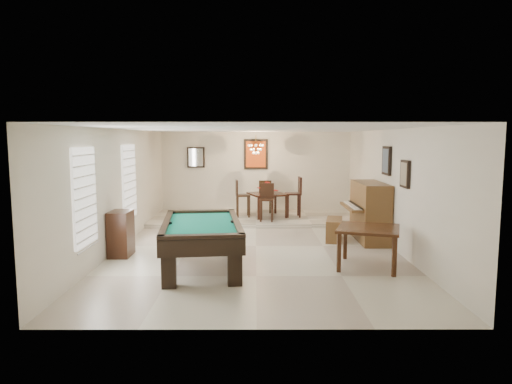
{
  "coord_description": "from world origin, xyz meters",
  "views": [
    {
      "loc": [
        -0.02,
        -10.02,
        2.41
      ],
      "look_at": [
        0.0,
        0.6,
        1.15
      ],
      "focal_mm": 32.0,
      "sensor_mm": 36.0,
      "label": 1
    }
  ],
  "objects_px": {
    "dining_chair_east": "(293,197)",
    "dining_table": "(267,203)",
    "dining_chair_west": "(243,198)",
    "chandelier": "(256,145)",
    "piano_bench": "(334,229)",
    "square_table": "(368,247)",
    "pool_table": "(202,246)",
    "dining_chair_south": "(267,202)",
    "flower_vase": "(267,185)",
    "apothecary_chest": "(121,233)",
    "upright_piano": "(363,212)",
    "dining_chair_north": "(265,196)"
  },
  "relations": [
    {
      "from": "pool_table",
      "to": "dining_table",
      "type": "height_order",
      "value": "dining_table"
    },
    {
      "from": "pool_table",
      "to": "dining_chair_north",
      "type": "distance_m",
      "value": 5.84
    },
    {
      "from": "upright_piano",
      "to": "chandelier",
      "type": "distance_m",
      "value": 3.95
    },
    {
      "from": "dining_table",
      "to": "upright_piano",
      "type": "bearing_deg",
      "value": -50.32
    },
    {
      "from": "dining_table",
      "to": "pool_table",
      "type": "bearing_deg",
      "value": -105.12
    },
    {
      "from": "square_table",
      "to": "dining_chair_west",
      "type": "bearing_deg",
      "value": 116.94
    },
    {
      "from": "pool_table",
      "to": "dining_chair_north",
      "type": "height_order",
      "value": "dining_chair_north"
    },
    {
      "from": "piano_bench",
      "to": "upright_piano",
      "type": "bearing_deg",
      "value": -2.89
    },
    {
      "from": "pool_table",
      "to": "dining_chair_east",
      "type": "bearing_deg",
      "value": 60.09
    },
    {
      "from": "piano_bench",
      "to": "dining_chair_north",
      "type": "bearing_deg",
      "value": 115.22
    },
    {
      "from": "pool_table",
      "to": "dining_chair_south",
      "type": "xyz_separation_m",
      "value": [
        1.31,
        4.22,
        0.21
      ]
    },
    {
      "from": "dining_chair_north",
      "to": "dining_chair_west",
      "type": "distance_m",
      "value": 1.01
    },
    {
      "from": "dining_chair_south",
      "to": "piano_bench",
      "type": "bearing_deg",
      "value": -44.79
    },
    {
      "from": "upright_piano",
      "to": "dining_table",
      "type": "distance_m",
      "value": 3.42
    },
    {
      "from": "upright_piano",
      "to": "dining_chair_east",
      "type": "height_order",
      "value": "upright_piano"
    },
    {
      "from": "dining_chair_south",
      "to": "dining_chair_west",
      "type": "bearing_deg",
      "value": 138.46
    },
    {
      "from": "pool_table",
      "to": "piano_bench",
      "type": "xyz_separation_m",
      "value": [
        2.86,
        2.37,
        -0.17
      ]
    },
    {
      "from": "dining_table",
      "to": "square_table",
      "type": "bearing_deg",
      "value": -70.25
    },
    {
      "from": "pool_table",
      "to": "dining_chair_south",
      "type": "bearing_deg",
      "value": 65.97
    },
    {
      "from": "piano_bench",
      "to": "dining_table",
      "type": "relative_size",
      "value": 0.94
    },
    {
      "from": "dining_chair_west",
      "to": "chandelier",
      "type": "height_order",
      "value": "chandelier"
    },
    {
      "from": "dining_table",
      "to": "dining_chair_west",
      "type": "bearing_deg",
      "value": -177.43
    },
    {
      "from": "piano_bench",
      "to": "dining_chair_west",
      "type": "distance_m",
      "value": 3.42
    },
    {
      "from": "square_table",
      "to": "dining_chair_south",
      "type": "relative_size",
      "value": 1.06
    },
    {
      "from": "square_table",
      "to": "upright_piano",
      "type": "relative_size",
      "value": 0.67
    },
    {
      "from": "piano_bench",
      "to": "dining_chair_east",
      "type": "height_order",
      "value": "dining_chair_east"
    },
    {
      "from": "square_table",
      "to": "piano_bench",
      "type": "distance_m",
      "value": 2.31
    },
    {
      "from": "square_table",
      "to": "piano_bench",
      "type": "bearing_deg",
      "value": 95.9
    },
    {
      "from": "apothecary_chest",
      "to": "dining_chair_west",
      "type": "distance_m",
      "value": 4.68
    },
    {
      "from": "apothecary_chest",
      "to": "flower_vase",
      "type": "xyz_separation_m",
      "value": [
        3.11,
        4.04,
        0.57
      ]
    },
    {
      "from": "upright_piano",
      "to": "dining_chair_north",
      "type": "relative_size",
      "value": 1.64
    },
    {
      "from": "dining_chair_east",
      "to": "dining_table",
      "type": "bearing_deg",
      "value": -96.82
    },
    {
      "from": "dining_chair_north",
      "to": "chandelier",
      "type": "xyz_separation_m",
      "value": [
        -0.29,
        -0.72,
        1.58
      ]
    },
    {
      "from": "apothecary_chest",
      "to": "upright_piano",
      "type": "bearing_deg",
      "value": 14.96
    },
    {
      "from": "apothecary_chest",
      "to": "chandelier",
      "type": "xyz_separation_m",
      "value": [
        2.77,
        4.05,
        1.73
      ]
    },
    {
      "from": "square_table",
      "to": "chandelier",
      "type": "relative_size",
      "value": 1.83
    },
    {
      "from": "pool_table",
      "to": "dining_chair_north",
      "type": "bearing_deg",
      "value": 70.32
    },
    {
      "from": "dining_table",
      "to": "chandelier",
      "type": "height_order",
      "value": "chandelier"
    },
    {
      "from": "apothecary_chest",
      "to": "dining_table",
      "type": "xyz_separation_m",
      "value": [
        3.11,
        4.04,
        0.06
      ]
    },
    {
      "from": "square_table",
      "to": "dining_chair_south",
      "type": "xyz_separation_m",
      "value": [
        -1.79,
        4.14,
        0.26
      ]
    },
    {
      "from": "dining_chair_north",
      "to": "dining_chair_south",
      "type": "bearing_deg",
      "value": 92.16
    },
    {
      "from": "dining_chair_north",
      "to": "dining_chair_west",
      "type": "relative_size",
      "value": 0.93
    },
    {
      "from": "pool_table",
      "to": "chandelier",
      "type": "height_order",
      "value": "chandelier"
    },
    {
      "from": "dining_chair_west",
      "to": "chandelier",
      "type": "bearing_deg",
      "value": -90.76
    },
    {
      "from": "dining_chair_west",
      "to": "upright_piano",
      "type": "bearing_deg",
      "value": -138.13
    },
    {
      "from": "dining_table",
      "to": "dining_chair_north",
      "type": "height_order",
      "value": "dining_chair_north"
    },
    {
      "from": "piano_bench",
      "to": "flower_vase",
      "type": "xyz_separation_m",
      "value": [
        -1.52,
        2.6,
        0.78
      ]
    },
    {
      "from": "apothecary_chest",
      "to": "dining_chair_north",
      "type": "height_order",
      "value": "dining_chair_north"
    },
    {
      "from": "dining_chair_north",
      "to": "apothecary_chest",
      "type": "bearing_deg",
      "value": 59.13
    },
    {
      "from": "square_table",
      "to": "flower_vase",
      "type": "xyz_separation_m",
      "value": [
        -1.76,
        4.89,
        0.66
      ]
    }
  ]
}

